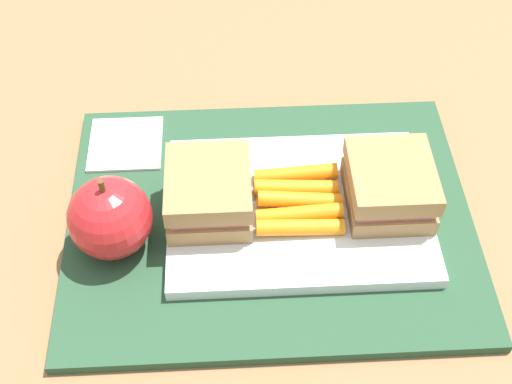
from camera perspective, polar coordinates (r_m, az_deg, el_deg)
ground_plane at (r=0.62m, az=1.15°, el=-2.43°), size 2.40×2.40×0.00m
lunchbag_mat at (r=0.62m, az=1.15°, el=-2.15°), size 0.36×0.28×0.01m
food_tray at (r=0.61m, az=3.50°, el=-1.42°), size 0.23×0.17×0.01m
sandwich_half_left at (r=0.60m, az=11.00°, el=0.55°), size 0.07×0.08×0.04m
sandwich_half_right at (r=0.59m, az=-3.93°, el=-0.03°), size 0.07×0.08×0.04m
carrot_sticks_bundle at (r=0.60m, az=3.51°, el=-0.67°), size 0.08×0.07×0.02m
apple at (r=0.58m, az=-11.99°, el=-2.10°), size 0.07×0.07×0.08m
paper_napkin at (r=0.68m, az=-10.74°, el=3.94°), size 0.07×0.07×0.00m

